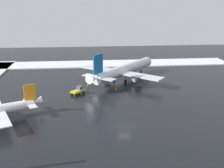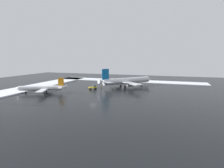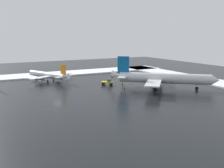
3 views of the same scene
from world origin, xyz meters
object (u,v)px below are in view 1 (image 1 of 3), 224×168
ground_crew_near_tug (88,86)px  traffic_cone_mid_line (116,76)px  traffic_cone_near_nose (110,78)px  airplane_parked_starboard (123,70)px  ground_crew_beside_wing (116,89)px  pushback_tug (78,90)px

ground_crew_near_tug → traffic_cone_mid_line: 19.07m
ground_crew_near_tug → traffic_cone_near_nose: (-11.86, 8.73, -0.70)m
airplane_parked_starboard → traffic_cone_mid_line: 7.43m
traffic_cone_near_nose → traffic_cone_mid_line: size_ratio=1.00×
ground_crew_beside_wing → ground_crew_near_tug: (-4.41, -8.88, 0.00)m
pushback_tug → ground_crew_near_tug: bearing=13.2°
traffic_cone_near_nose → traffic_cone_mid_line: bearing=146.5°
ground_crew_beside_wing → ground_crew_near_tug: bearing=-179.7°
airplane_parked_starboard → pushback_tug: 22.09m
airplane_parked_starboard → traffic_cone_mid_line: (-6.06, -2.19, -3.69)m
ground_crew_beside_wing → traffic_cone_mid_line: bearing=110.3°
pushback_tug → ground_crew_beside_wing: 11.97m
pushback_tug → traffic_cone_near_nose: size_ratio=8.80×
ground_crew_near_tug → ground_crew_beside_wing: bearing=-15.4°
airplane_parked_starboard → traffic_cone_near_nose: bearing=103.2°
ground_crew_near_tug → airplane_parked_starboard: bearing=46.2°
ground_crew_beside_wing → traffic_cone_mid_line: 20.02m
airplane_parked_starboard → traffic_cone_near_nose: size_ratio=59.86×
airplane_parked_starboard → ground_crew_beside_wing: 14.82m
ground_crew_beside_wing → traffic_cone_near_nose: 16.29m
traffic_cone_near_nose → traffic_cone_mid_line: 4.33m
ground_crew_beside_wing → traffic_cone_mid_line: (-19.88, 2.23, -0.70)m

